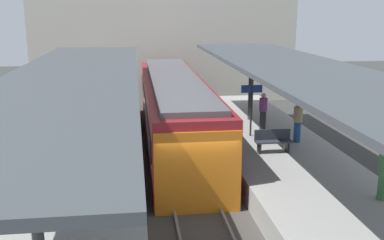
{
  "coord_description": "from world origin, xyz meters",
  "views": [
    {
      "loc": [
        -1.78,
        -13.32,
        6.28
      ],
      "look_at": [
        0.51,
        4.59,
        1.83
      ],
      "focal_mm": 41.93,
      "sensor_mm": 36.0,
      "label": 1
    }
  ],
  "objects_px": {
    "passenger_near_bench": "(298,121)",
    "platform_sign": "(251,99)",
    "platform_bench": "(273,140)",
    "passenger_mid_platform": "(263,111)",
    "commuter_train": "(175,110)"
  },
  "relations": [
    {
      "from": "commuter_train",
      "to": "platform_bench",
      "type": "height_order",
      "value": "commuter_train"
    },
    {
      "from": "commuter_train",
      "to": "platform_bench",
      "type": "bearing_deg",
      "value": -53.68
    },
    {
      "from": "passenger_near_bench",
      "to": "passenger_mid_platform",
      "type": "bearing_deg",
      "value": 113.22
    },
    {
      "from": "passenger_near_bench",
      "to": "passenger_mid_platform",
      "type": "relative_size",
      "value": 1.0
    },
    {
      "from": "commuter_train",
      "to": "passenger_mid_platform",
      "type": "distance_m",
      "value": 4.09
    },
    {
      "from": "commuter_train",
      "to": "platform_sign",
      "type": "relative_size",
      "value": 7.1
    },
    {
      "from": "platform_sign",
      "to": "passenger_near_bench",
      "type": "distance_m",
      "value": 2.14
    },
    {
      "from": "commuter_train",
      "to": "passenger_near_bench",
      "type": "bearing_deg",
      "value": -35.37
    },
    {
      "from": "platform_bench",
      "to": "passenger_near_bench",
      "type": "distance_m",
      "value": 1.87
    },
    {
      "from": "passenger_near_bench",
      "to": "platform_sign",
      "type": "bearing_deg",
      "value": 146.08
    },
    {
      "from": "platform_bench",
      "to": "passenger_mid_platform",
      "type": "xyz_separation_m",
      "value": [
        0.52,
        3.21,
        0.41
      ]
    },
    {
      "from": "passenger_near_bench",
      "to": "platform_bench",
      "type": "bearing_deg",
      "value": -139.54
    },
    {
      "from": "passenger_near_bench",
      "to": "commuter_train",
      "type": "bearing_deg",
      "value": 144.63
    },
    {
      "from": "platform_bench",
      "to": "passenger_near_bench",
      "type": "height_order",
      "value": "passenger_near_bench"
    },
    {
      "from": "platform_sign",
      "to": "passenger_mid_platform",
      "type": "xyz_separation_m",
      "value": [
        0.8,
        0.9,
        -0.75
      ]
    }
  ]
}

